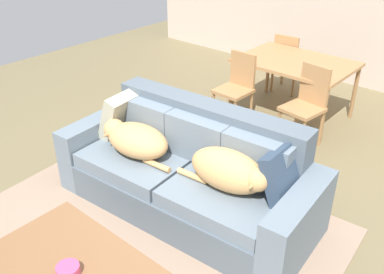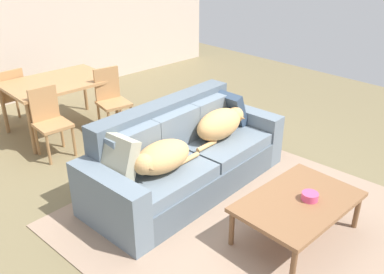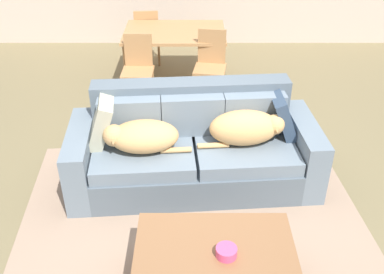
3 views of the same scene
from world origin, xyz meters
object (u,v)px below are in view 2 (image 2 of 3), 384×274
couch (183,158)px  bowl_on_coffee_table (310,196)px  dog_on_left_cushion (161,157)px  coffee_table (298,204)px  dining_table (58,85)px  throw_pillow_by_right_arm (229,108)px  dining_chair_near_left (50,119)px  dog_on_right_cushion (221,124)px  throw_pillow_by_left_arm (116,159)px  dining_chair_far_left (11,94)px  dining_chair_near_right (111,98)px

couch → bowl_on_coffee_table: 1.47m
dog_on_left_cushion → coffee_table: bearing=-66.4°
dining_table → throw_pillow_by_right_arm: bearing=-63.1°
couch → dining_table: size_ratio=1.76×
bowl_on_coffee_table → dining_chair_near_left: (-0.94, 3.16, 0.04)m
dog_on_left_cushion → dining_table: size_ratio=0.58×
dog_on_right_cushion → dining_chair_near_left: 2.17m
dog_on_left_cushion → dining_table: bearing=80.5°
couch → dining_chair_near_left: 1.86m
couch → coffee_table: bearing=-88.3°
couch → throw_pillow_by_left_arm: (-0.87, -0.02, 0.32)m
dog_on_left_cushion → throw_pillow_by_left_arm: (-0.39, 0.19, 0.06)m
dining_chair_near_left → dining_chair_far_left: 1.25m
throw_pillow_by_right_arm → dining_chair_near_right: bearing=111.4°
dining_chair_near_right → dining_chair_far_left: bearing=135.8°
dog_on_left_cushion → dining_chair_near_left: size_ratio=0.91×
throw_pillow_by_right_arm → bowl_on_coffee_table: bearing=-112.1°
dining_table → dining_chair_near_right: 0.77m
throw_pillow_by_right_arm → dining_chair_far_left: throw_pillow_by_right_arm is taller
dog_on_right_cushion → throw_pillow_by_left_arm: size_ratio=1.80×
throw_pillow_by_left_arm → bowl_on_coffee_table: size_ratio=2.98×
dining_chair_far_left → dining_chair_near_right: bearing=123.4°
dining_chair_near_right → bowl_on_coffee_table: bearing=-81.6°
couch → throw_pillow_by_left_arm: size_ratio=5.39×
bowl_on_coffee_table → dining_chair_near_left: dining_chair_near_left is taller
dog_on_right_cushion → coffee_table: size_ratio=0.70×
dining_table → dining_chair_near_left: dining_chair_near_left is taller
coffee_table → dog_on_right_cushion: bearing=75.1°
dining_table → dining_chair_far_left: size_ratio=1.61×
throw_pillow_by_left_arm → dining_chair_near_right: (1.10, 1.76, -0.15)m
coffee_table → bowl_on_coffee_table: size_ratio=7.61×
bowl_on_coffee_table → throw_pillow_by_right_arm: bearing=67.9°
throw_pillow_by_left_arm → throw_pillow_by_right_arm: size_ratio=1.05×
dog_on_left_cushion → throw_pillow_by_left_arm: bearing=149.9°
throw_pillow_by_right_arm → dining_chair_near_left: throw_pillow_by_right_arm is taller
throw_pillow_by_right_arm → throw_pillow_by_left_arm: bearing=-175.5°
throw_pillow_by_right_arm → dining_chair_far_left: (-1.57, 2.84, -0.17)m
couch → dining_table: (-0.26, 2.33, 0.33)m
couch → dining_chair_near_left: bearing=108.1°
coffee_table → bowl_on_coffee_table: (0.08, -0.06, 0.07)m
bowl_on_coffee_table → dining_chair_near_right: 3.20m
bowl_on_coffee_table → dining_chair_far_left: size_ratio=0.18×
dog_on_left_cushion → throw_pillow_by_left_arm: 0.44m
dog_on_right_cushion → dog_on_left_cushion: bearing=-177.5°
dining_chair_near_right → coffee_table: bearing=-83.0°
couch → dining_chair_near_right: 1.77m
coffee_table → dining_table: size_ratio=0.83×
throw_pillow_by_right_arm → bowl_on_coffee_table: throw_pillow_by_right_arm is taller
throw_pillow_by_left_arm → dining_chair_near_left: 1.75m
throw_pillow_by_left_arm → dining_table: size_ratio=0.33×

